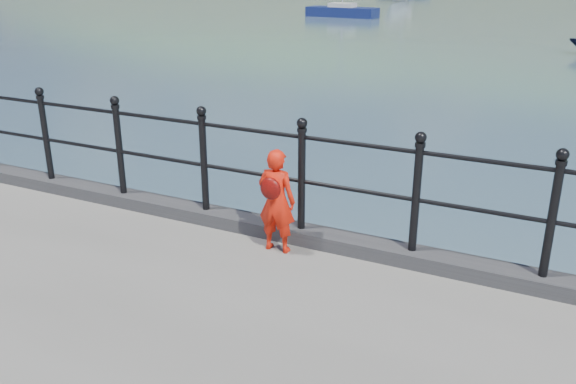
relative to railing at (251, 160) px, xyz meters
The scene contains 5 objects.
ground 1.83m from the railing, 90.00° to the left, with size 600.00×600.00×0.00m, color #2D4251.
kerb 0.75m from the railing, 140.53° to the right, with size 60.00×0.30×0.15m, color #28282B.
railing is the anchor object (origin of this frame).
child 0.63m from the railing, 34.04° to the right, with size 0.41×0.32×1.09m.
sailboat_port 40.60m from the railing, 109.95° to the left, with size 5.33×1.94×7.72m.
Camera 1 is at (3.08, -5.53, 3.79)m, focal length 38.00 mm.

